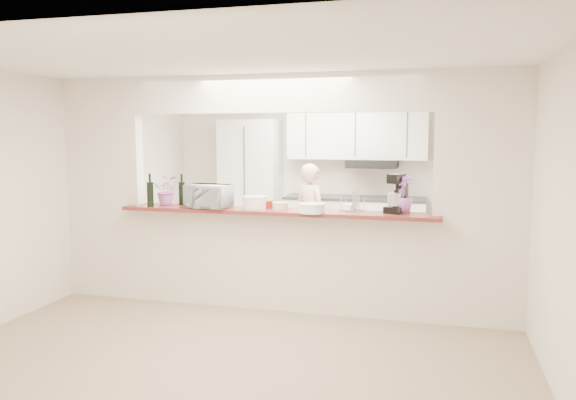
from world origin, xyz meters
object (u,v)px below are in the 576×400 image
(toaster_oven, at_px, (208,196))
(person, at_px, (311,216))
(stand_mixer, at_px, (397,195))
(refrigerator, at_px, (466,207))

(toaster_oven, xyz_separation_m, person, (0.66, 2.09, -0.49))
(stand_mixer, distance_m, person, 2.40)
(toaster_oven, bearing_deg, refrigerator, 49.02)
(person, bearing_deg, toaster_oven, 106.30)
(person, bearing_deg, refrigerator, -128.89)
(toaster_oven, xyz_separation_m, stand_mixer, (1.99, 0.16, 0.05))
(refrigerator, distance_m, person, 2.22)
(stand_mixer, height_order, person, stand_mixer)
(stand_mixer, bearing_deg, person, 124.44)
(refrigerator, relative_size, stand_mixer, 4.31)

